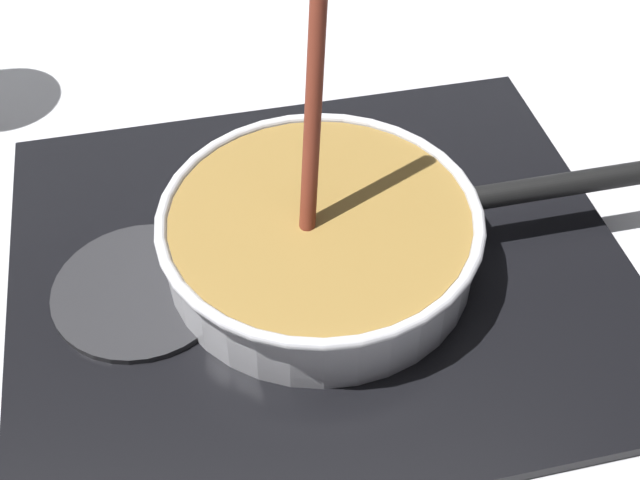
{
  "coord_description": "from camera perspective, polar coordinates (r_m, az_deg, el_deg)",
  "views": [
    {
      "loc": [
        -0.02,
        -0.34,
        0.57
      ],
      "look_at": [
        0.09,
        0.16,
        0.04
      ],
      "focal_mm": 45.91,
      "sensor_mm": 36.0,
      "label": 1
    }
  ],
  "objects": [
    {
      "name": "burner_ring",
      "position": [
        0.75,
        0.0,
        -1.36
      ],
      "size": [
        0.2,
        0.2,
        0.01
      ],
      "primitive_type": "torus",
      "color": "#592D0C",
      "rests_on": "hob_plate"
    },
    {
      "name": "cooking_pan",
      "position": [
        0.73,
        0.15,
        0.32
      ],
      "size": [
        0.46,
        0.29,
        0.27
      ],
      "color": "silver",
      "rests_on": "hob_plate"
    },
    {
      "name": "hob_plate",
      "position": [
        0.76,
        0.0,
        -1.87
      ],
      "size": [
        0.56,
        0.48,
        0.01
      ],
      "primitive_type": "cube",
      "color": "black",
      "rests_on": "ground"
    },
    {
      "name": "spare_burner",
      "position": [
        0.74,
        -12.34,
        -3.39
      ],
      "size": [
        0.16,
        0.16,
        0.01
      ],
      "primitive_type": "cylinder",
      "color": "#262628",
      "rests_on": "hob_plate"
    },
    {
      "name": "ground",
      "position": [
        0.68,
        -4.91,
        -14.21
      ],
      "size": [
        2.4,
        1.6,
        0.04
      ],
      "primitive_type": "cube",
      "color": "#B7B7BC"
    }
  ]
}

